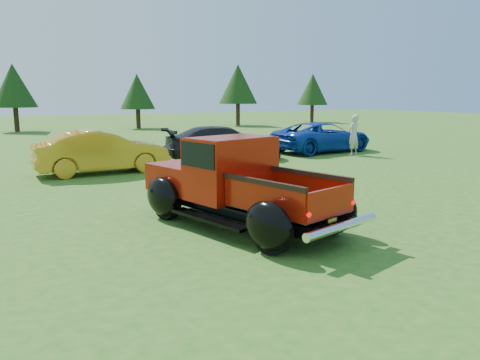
{
  "coord_description": "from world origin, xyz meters",
  "views": [
    {
      "loc": [
        -4.96,
        -7.92,
        2.7
      ],
      "look_at": [
        -0.58,
        0.2,
        1.02
      ],
      "focal_mm": 35.0,
      "sensor_mm": 36.0,
      "label": 1
    }
  ],
  "objects_px": {
    "tree_far_east": "(313,90)",
    "tree_mid_right": "(137,92)",
    "pickup_truck": "(231,182)",
    "show_car_grey": "(224,143)",
    "show_car_yellow": "(102,152)",
    "show_car_blue": "(322,137)",
    "tree_east": "(238,84)",
    "tree_mid_left": "(14,86)",
    "spectator": "(353,135)"
  },
  "relations": [
    {
      "from": "show_car_blue",
      "to": "spectator",
      "type": "relative_size",
      "value": 2.81
    },
    {
      "from": "tree_far_east",
      "to": "show_car_blue",
      "type": "distance_m",
      "value": 25.38
    },
    {
      "from": "show_car_blue",
      "to": "spectator",
      "type": "height_order",
      "value": "spectator"
    },
    {
      "from": "pickup_truck",
      "to": "show_car_blue",
      "type": "height_order",
      "value": "pickup_truck"
    },
    {
      "from": "tree_mid_left",
      "to": "spectator",
      "type": "xyz_separation_m",
      "value": [
        12.6,
        -22.74,
        -2.47
      ]
    },
    {
      "from": "tree_far_east",
      "to": "show_car_blue",
      "type": "relative_size",
      "value": 0.94
    },
    {
      "from": "show_car_grey",
      "to": "spectator",
      "type": "bearing_deg",
      "value": -94.12
    },
    {
      "from": "tree_far_east",
      "to": "show_car_grey",
      "type": "height_order",
      "value": "tree_far_east"
    },
    {
      "from": "tree_far_east",
      "to": "show_car_yellow",
      "type": "xyz_separation_m",
      "value": [
        -25.5,
        -21.82,
        -2.5
      ]
    },
    {
      "from": "show_car_yellow",
      "to": "show_car_grey",
      "type": "relative_size",
      "value": 0.92
    },
    {
      "from": "spectator",
      "to": "tree_mid_left",
      "type": "bearing_deg",
      "value": -77.26
    },
    {
      "from": "tree_mid_left",
      "to": "show_car_yellow",
      "type": "height_order",
      "value": "tree_mid_left"
    },
    {
      "from": "show_car_blue",
      "to": "tree_far_east",
      "type": "bearing_deg",
      "value": -41.51
    },
    {
      "from": "pickup_truck",
      "to": "spectator",
      "type": "distance_m",
      "value": 12.58
    },
    {
      "from": "tree_far_east",
      "to": "show_car_grey",
      "type": "bearing_deg",
      "value": -134.12
    },
    {
      "from": "tree_mid_left",
      "to": "pickup_truck",
      "type": "distance_m",
      "value": 30.45
    },
    {
      "from": "tree_east",
      "to": "show_car_blue",
      "type": "distance_m",
      "value": 20.53
    },
    {
      "from": "show_car_grey",
      "to": "show_car_blue",
      "type": "relative_size",
      "value": 0.96
    },
    {
      "from": "tree_far_east",
      "to": "show_car_yellow",
      "type": "bearing_deg",
      "value": -139.45
    },
    {
      "from": "pickup_truck",
      "to": "show_car_grey",
      "type": "relative_size",
      "value": 1.07
    },
    {
      "from": "tree_mid_right",
      "to": "pickup_truck",
      "type": "height_order",
      "value": "tree_mid_right"
    },
    {
      "from": "tree_east",
      "to": "pickup_truck",
      "type": "height_order",
      "value": "tree_east"
    },
    {
      "from": "pickup_truck",
      "to": "show_car_yellow",
      "type": "distance_m",
      "value": 7.98
    },
    {
      "from": "pickup_truck",
      "to": "show_car_grey",
      "type": "xyz_separation_m",
      "value": [
        4.17,
        8.77,
        -0.16
      ]
    },
    {
      "from": "tree_mid_left",
      "to": "tree_mid_right",
      "type": "distance_m",
      "value": 9.06
    },
    {
      "from": "pickup_truck",
      "to": "show_car_grey",
      "type": "bearing_deg",
      "value": 49.71
    },
    {
      "from": "show_car_blue",
      "to": "tree_east",
      "type": "bearing_deg",
      "value": -22.23
    },
    {
      "from": "tree_east",
      "to": "show_car_grey",
      "type": "distance_m",
      "value": 23.15
    },
    {
      "from": "show_car_yellow",
      "to": "show_car_blue",
      "type": "height_order",
      "value": "show_car_yellow"
    },
    {
      "from": "tree_mid_left",
      "to": "show_car_yellow",
      "type": "relative_size",
      "value": 1.1
    },
    {
      "from": "tree_mid_left",
      "to": "tree_east",
      "type": "height_order",
      "value": "tree_east"
    },
    {
      "from": "tree_far_east",
      "to": "spectator",
      "type": "height_order",
      "value": "tree_far_east"
    },
    {
      "from": "tree_mid_right",
      "to": "pickup_truck",
      "type": "relative_size",
      "value": 0.84
    },
    {
      "from": "show_car_blue",
      "to": "show_car_grey",
      "type": "bearing_deg",
      "value": 89.36
    },
    {
      "from": "tree_mid_right",
      "to": "tree_far_east",
      "type": "distance_m",
      "value": 18.01
    },
    {
      "from": "tree_far_east",
      "to": "tree_mid_right",
      "type": "bearing_deg",
      "value": -178.41
    },
    {
      "from": "tree_mid_left",
      "to": "tree_far_east",
      "type": "xyz_separation_m",
      "value": [
        27.0,
        -0.5,
        -0.14
      ]
    },
    {
      "from": "tree_mid_left",
      "to": "show_car_yellow",
      "type": "xyz_separation_m",
      "value": [
        1.5,
        -22.32,
        -2.63
      ]
    },
    {
      "from": "tree_mid_right",
      "to": "spectator",
      "type": "relative_size",
      "value": 2.41
    },
    {
      "from": "show_car_yellow",
      "to": "spectator",
      "type": "distance_m",
      "value": 11.11
    },
    {
      "from": "tree_mid_right",
      "to": "tree_east",
      "type": "height_order",
      "value": "tree_east"
    },
    {
      "from": "tree_mid_right",
      "to": "tree_east",
      "type": "relative_size",
      "value": 0.81
    },
    {
      "from": "tree_mid_right",
      "to": "show_car_blue",
      "type": "xyz_separation_m",
      "value": [
        3.21,
        -19.98,
        -2.26
      ]
    },
    {
      "from": "pickup_truck",
      "to": "show_car_yellow",
      "type": "bearing_deg",
      "value": 82.3
    },
    {
      "from": "tree_east",
      "to": "pickup_truck",
      "type": "xyz_separation_m",
      "value": [
        -15.5,
        -28.74,
        -2.78
      ]
    },
    {
      "from": "tree_far_east",
      "to": "spectator",
      "type": "xyz_separation_m",
      "value": [
        -14.4,
        -22.24,
        -2.33
      ]
    },
    {
      "from": "tree_mid_left",
      "to": "pickup_truck",
      "type": "bearing_deg",
      "value": -85.28
    },
    {
      "from": "spectator",
      "to": "show_car_blue",
      "type": "bearing_deg",
      "value": -93.94
    },
    {
      "from": "tree_mid_right",
      "to": "pickup_truck",
      "type": "xyz_separation_m",
      "value": [
        -6.5,
        -29.24,
        -2.1
      ]
    },
    {
      "from": "tree_mid_left",
      "to": "show_car_blue",
      "type": "distance_m",
      "value": 24.42
    }
  ]
}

